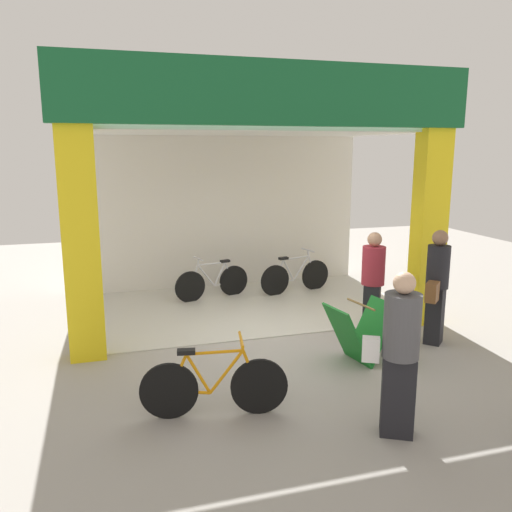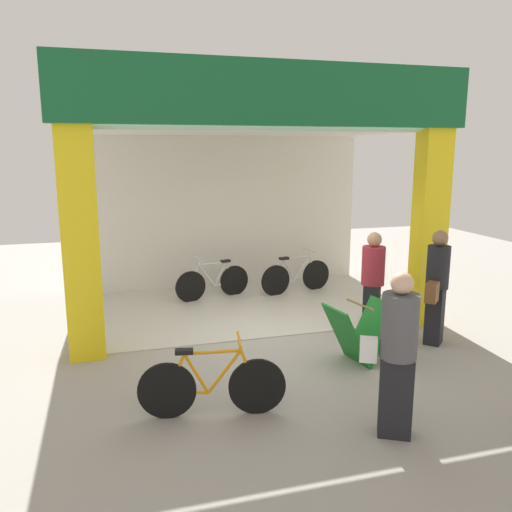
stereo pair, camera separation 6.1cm
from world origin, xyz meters
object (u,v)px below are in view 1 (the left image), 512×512
Objects in this scene: sandwich_board_sign at (360,333)px; pedestrian_0 at (400,352)px; bicycle_inside_1 at (213,282)px; pedestrian_1 at (373,284)px; pedestrian_2 at (436,286)px; bicycle_parked_0 at (214,385)px; bicycle_inside_0 at (295,276)px.

pedestrian_0 reaches higher than sandwich_board_sign.
bicycle_inside_1 is 3.46m from pedestrian_1.
bicycle_inside_1 is 3.86m from sandwich_board_sign.
bicycle_inside_1 is at bearing 109.99° from sandwich_board_sign.
sandwich_board_sign is 1.53m from pedestrian_2.
pedestrian_0 is at bearing -27.68° from bicycle_parked_0.
bicycle_parked_0 is 3.40m from pedestrian_1.
pedestrian_0 reaches higher than bicycle_inside_1.
bicycle_inside_0 is 1.04× the size of bicycle_inside_1.
pedestrian_0 is at bearing -105.99° from sandwich_board_sign.
bicycle_inside_1 is (-1.72, 0.05, -0.01)m from bicycle_inside_0.
bicycle_inside_1 is at bearing 124.72° from pedestrian_1.
bicycle_parked_0 is (-0.94, -4.54, 0.02)m from bicycle_inside_1.
sandwich_board_sign is (1.32, -3.62, 0.08)m from bicycle_inside_1.
pedestrian_2 reaches higher than pedestrian_1.
pedestrian_2 is (0.79, -0.50, 0.03)m from pedestrian_1.
bicycle_inside_0 is 1.64× the size of sandwich_board_sign.
sandwich_board_sign is at bearing -127.68° from pedestrian_1.
pedestrian_1 is at bearing -85.35° from bicycle_inside_0.
bicycle_inside_0 is at bearing 94.65° from pedestrian_1.
pedestrian_0 is at bearing -132.29° from pedestrian_2.
pedestrian_0 reaches higher than bicycle_parked_0.
pedestrian_2 is (1.94, 2.13, -0.01)m from pedestrian_0.
bicycle_inside_0 is 0.91× the size of pedestrian_2.
bicycle_inside_1 is at bearing 98.31° from pedestrian_0.
bicycle_inside_0 is at bearing 80.27° from pedestrian_0.
bicycle_inside_0 reaches higher than bicycle_inside_1.
bicycle_parked_0 is at bearing -120.63° from bicycle_inside_0.
pedestrian_1 is at bearing 66.42° from pedestrian_0.
pedestrian_2 reaches higher than bicycle_inside_1.
bicycle_inside_0 is 0.94× the size of pedestrian_1.
bicycle_inside_1 is 0.91× the size of pedestrian_1.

